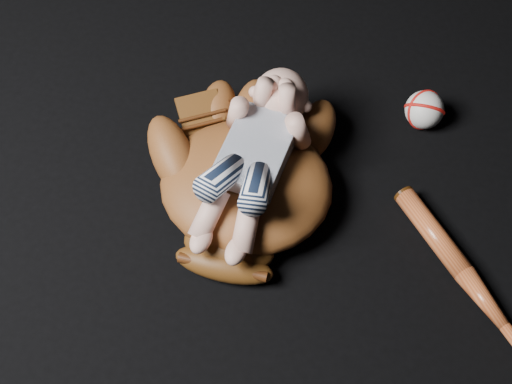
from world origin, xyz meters
TOP-DOWN VIEW (x-y plane):
  - baseball_glove at (-0.03, -0.04)m, footprint 0.40×0.45m
  - newborn_baby at (-0.02, -0.04)m, footprint 0.23×0.40m
  - baseball_bat at (0.37, -0.15)m, footprint 0.27×0.34m
  - baseball at (0.27, 0.20)m, footprint 0.09×0.09m

SIDE VIEW (x-z plane):
  - baseball_bat at x=0.37m, z-range 0.00..0.04m
  - baseball at x=0.27m, z-range 0.00..0.07m
  - baseball_glove at x=-0.03m, z-range 0.00..0.13m
  - newborn_baby at x=-0.02m, z-range 0.05..0.20m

